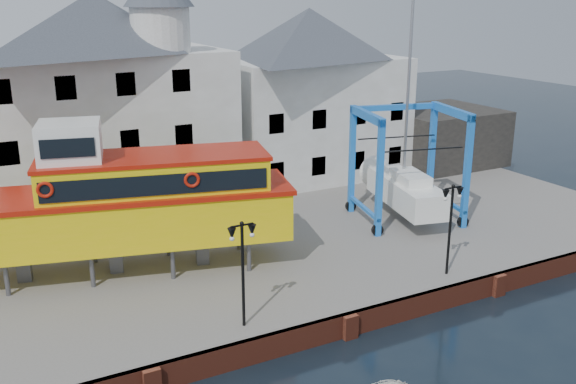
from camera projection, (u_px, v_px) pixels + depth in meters
name	position (u px, v px, depth m)	size (l,w,h in m)	color
ground	(349.00, 337.00, 25.46)	(140.00, 140.00, 0.00)	black
hardstanding	(237.00, 237.00, 34.58)	(44.00, 22.00, 1.00)	slate
quay_wall	(348.00, 325.00, 25.40)	(44.00, 0.47, 1.00)	maroon
building_white_main	(103.00, 99.00, 36.60)	(14.00, 8.30, 14.00)	beige
building_white_right	(308.00, 93.00, 43.58)	(12.00, 8.00, 11.20)	beige
shed_dark	(438.00, 136.00, 47.46)	(8.00, 7.00, 4.00)	black
lamp_post_left	(242.00, 248.00, 23.44)	(1.12, 0.32, 4.20)	black
lamp_post_right	(452.00, 207.00, 27.95)	(1.12, 0.32, 4.20)	black
tour_boat	(112.00, 203.00, 28.14)	(16.37, 7.51, 6.94)	#59595E
travel_lift	(401.00, 181.00, 35.98)	(6.40, 8.12, 11.89)	blue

